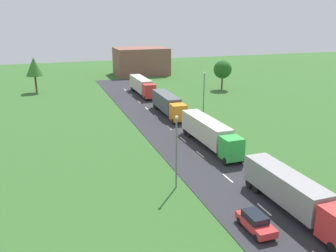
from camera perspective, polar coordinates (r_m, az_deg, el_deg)
road at (r=41.56m, az=9.87°, el=-8.53°), size 10.00×140.00×0.06m
lane_marking_centre at (r=38.90m, az=12.30°, el=-10.48°), size 0.16×119.66×0.01m
truck_lead at (r=36.04m, az=19.02°, el=-9.85°), size 2.67×13.49×3.43m
truck_second at (r=50.99m, az=6.44°, el=-0.94°), size 2.72×14.54×3.64m
truck_third at (r=66.99m, az=0.03°, el=3.50°), size 2.75×13.33×3.63m
truck_fourth at (r=84.40m, az=-4.07°, el=6.32°), size 2.58×13.75×3.75m
car_second at (r=33.01m, az=13.48°, el=-14.34°), size 1.79×4.03×1.52m
lamppost_second at (r=37.99m, az=1.31°, el=-3.51°), size 0.36×0.36×7.97m
lamppost_third at (r=61.48m, az=5.59°, el=4.80°), size 0.36×0.36×8.76m
tree_oak at (r=91.04m, az=8.49°, el=8.69°), size 4.40×4.40×7.15m
tree_maple at (r=91.94m, az=-20.13°, el=8.64°), size 3.92×3.92×8.26m
distant_building at (r=114.47m, az=-4.21°, el=10.04°), size 15.63×11.29×8.05m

